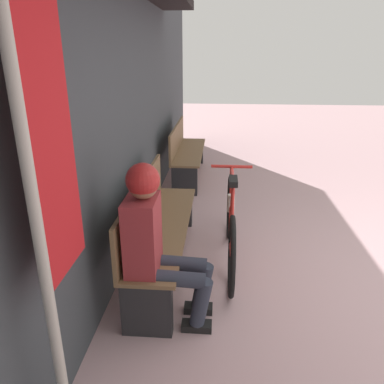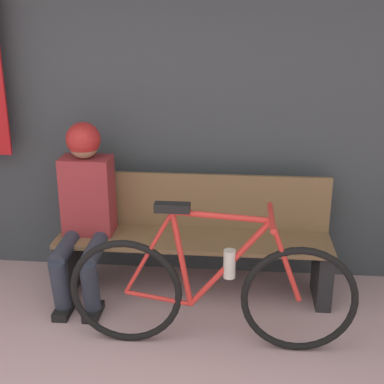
# 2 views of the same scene
# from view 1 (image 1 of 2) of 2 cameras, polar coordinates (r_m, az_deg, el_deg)

# --- Properties ---
(storefront_wall) EXTENTS (12.00, 0.56, 3.20)m
(storefront_wall) POSITION_cam_1_polar(r_m,az_deg,el_deg) (2.70, -15.69, 14.87)
(storefront_wall) COLOR #3D4247
(storefront_wall) RESTS_ON ground_plane
(park_bench_near) EXTENTS (1.89, 0.42, 0.83)m
(park_bench_near) POSITION_cam_1_polar(r_m,az_deg,el_deg) (3.42, -5.15, -5.41)
(park_bench_near) COLOR brown
(park_bench_near) RESTS_ON ground_plane
(bicycle) EXTENTS (1.69, 0.40, 0.91)m
(bicycle) POSITION_cam_1_polar(r_m,az_deg,el_deg) (3.54, 5.90, -4.98)
(bicycle) COLOR black
(bicycle) RESTS_ON ground_plane
(person_seated) EXTENTS (0.34, 0.61, 1.22)m
(person_seated) POSITION_cam_1_polar(r_m,az_deg,el_deg) (2.63, -5.58, -6.71)
(person_seated) COLOR #2D3342
(person_seated) RESTS_ON ground_plane
(park_bench_far) EXTENTS (1.71, 0.42, 0.83)m
(park_bench_far) POSITION_cam_1_polar(r_m,az_deg,el_deg) (5.93, -0.95, 5.98)
(park_bench_far) COLOR brown
(park_bench_far) RESTS_ON ground_plane
(banner_pole) EXTENTS (0.45, 0.05, 2.22)m
(banner_pole) POSITION_cam_1_polar(r_m,az_deg,el_deg) (1.66, -21.10, 2.02)
(banner_pole) COLOR #B7B2A8
(banner_pole) RESTS_ON ground_plane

